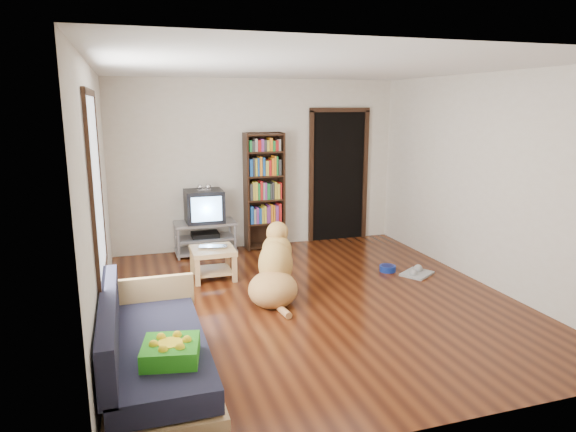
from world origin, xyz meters
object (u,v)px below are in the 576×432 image
object	(u,v)px
green_cushion	(171,351)
grey_rag	(417,274)
laptop	(213,248)
dog	(275,272)
bookshelf	(264,185)
coffee_table	(213,257)
crt_tv	(204,206)
sofa	(152,358)
dog_bowl	(388,268)
tv_stand	(205,237)

from	to	relation	value
green_cushion	grey_rag	xyz separation A→B (m)	(3.38, 2.18, -0.47)
laptop	dog	bearing A→B (deg)	-45.64
bookshelf	coffee_table	distance (m)	1.75
crt_tv	dog	bearing A→B (deg)	-76.83
green_cushion	sofa	size ratio (longest dim) A/B	0.22
green_cushion	bookshelf	world-z (taller)	bookshelf
dog_bowl	bookshelf	xyz separation A→B (m)	(-1.28, 1.67, 0.96)
bookshelf	coffee_table	bearing A→B (deg)	-130.01
tv_stand	dog	bearing A→B (deg)	-76.69
grey_rag	dog	world-z (taller)	dog
laptop	coffee_table	xyz separation A→B (m)	(0.00, 0.03, -0.13)
crt_tv	sofa	world-z (taller)	crt_tv
sofa	crt_tv	bearing A→B (deg)	75.07
dog	green_cushion	bearing A→B (deg)	-124.73
sofa	grey_rag	bearing A→B (deg)	27.29
laptop	grey_rag	bearing A→B (deg)	-1.54
green_cushion	crt_tv	world-z (taller)	crt_tv
bookshelf	dog	distance (m)	2.31
tv_stand	dog	size ratio (longest dim) A/B	0.83
dog_bowl	coffee_table	bearing A→B (deg)	168.99
grey_rag	crt_tv	size ratio (longest dim) A/B	0.69
tv_stand	sofa	xyz separation A→B (m)	(-0.97, -3.63, -0.01)
dog_bowl	laptop	bearing A→B (deg)	169.71
green_cushion	crt_tv	distance (m)	4.13
bookshelf	coffee_table	xyz separation A→B (m)	(-1.02, -1.22, -0.72)
grey_rag	coffee_table	distance (m)	2.71
tv_stand	grey_rag	bearing A→B (deg)	-35.77
grey_rag	dog	size ratio (longest dim) A/B	0.37
dog_bowl	coffee_table	xyz separation A→B (m)	(-2.30, 0.45, 0.24)
tv_stand	laptop	bearing A→B (deg)	-93.60
dog	dog_bowl	bearing A→B (deg)	16.05
green_cushion	laptop	bearing A→B (deg)	85.80
bookshelf	sofa	world-z (taller)	bookshelf
laptop	bookshelf	world-z (taller)	bookshelf
dog_bowl	grey_rag	size ratio (longest dim) A/B	0.55
laptop	bookshelf	bearing A→B (deg)	63.53
tv_stand	crt_tv	xyz separation A→B (m)	(0.00, 0.02, 0.47)
tv_stand	coffee_table	distance (m)	1.13
dog_bowl	grey_rag	bearing A→B (deg)	-39.81
sofa	coffee_table	distance (m)	2.66
tv_stand	coffee_table	xyz separation A→B (m)	(-0.07, -1.12, 0.01)
dog_bowl	sofa	size ratio (longest dim) A/B	0.12
dog_bowl	coffee_table	size ratio (longest dim) A/B	0.40
dog_bowl	sofa	bearing A→B (deg)	-147.28
crt_tv	tv_stand	bearing A→B (deg)	-90.00
crt_tv	grey_rag	bearing A→B (deg)	-36.10
laptop	grey_rag	distance (m)	2.72
bookshelf	sofa	distance (m)	4.26
grey_rag	tv_stand	distance (m)	3.13
laptop	bookshelf	xyz separation A→B (m)	(1.02, 1.25, 0.59)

